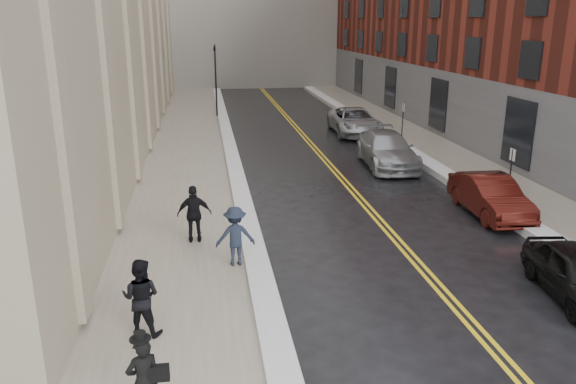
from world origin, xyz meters
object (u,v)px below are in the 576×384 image
object	(u,v)px
pedestrian_a	(141,297)
pedestrian_b	(235,236)
car_maroon	(490,196)
car_silver_near	(387,150)
car_silver_far	(355,121)
pedestrian_main	(144,381)
pedestrian_c	(194,214)

from	to	relation	value
pedestrian_a	pedestrian_b	xyz separation A→B (m)	(2.26, 3.41, -0.03)
car_maroon	car_silver_near	xyz separation A→B (m)	(-1.45, 7.57, 0.09)
pedestrian_a	car_silver_far	bearing A→B (deg)	-100.12
pedestrian_a	car_maroon	bearing A→B (deg)	-134.42
car_maroon	pedestrian_main	world-z (taller)	pedestrian_main
car_maroon	car_silver_far	xyz separation A→B (m)	(-0.90, 15.64, 0.07)
pedestrian_main	car_silver_near	bearing A→B (deg)	-140.99
pedestrian_b	car_maroon	bearing A→B (deg)	-163.10
pedestrian_a	pedestrian_b	bearing A→B (deg)	-107.87
pedestrian_a	pedestrian_main	bearing A→B (deg)	112.06
pedestrian_main	pedestrian_a	bearing A→B (deg)	-104.69
car_silver_near	pedestrian_b	distance (m)	13.51
car_silver_near	pedestrian_b	size ratio (longest dim) A/B	3.23
pedestrian_b	pedestrian_c	world-z (taller)	pedestrian_c
car_maroon	pedestrian_b	size ratio (longest dim) A/B	2.55
car_silver_near	pedestrian_c	distance (m)	12.81
car_silver_far	car_maroon	bearing A→B (deg)	-84.44
pedestrian_main	pedestrian_b	distance (m)	6.66
pedestrian_a	car_silver_near	bearing A→B (deg)	-109.99
pedestrian_c	pedestrian_main	bearing A→B (deg)	83.86
car_silver_near	pedestrian_main	size ratio (longest dim) A/B	3.43
car_silver_near	car_silver_far	world-z (taller)	car_silver_near
car_silver_far	pedestrian_main	size ratio (longest dim) A/B	3.53
car_silver_far	pedestrian_main	xyz separation A→B (m)	(-10.48, -25.34, 0.17)
pedestrian_main	pedestrian_b	size ratio (longest dim) A/B	0.94
car_silver_far	pedestrian_c	bearing A→B (deg)	-117.41
car_silver_far	pedestrian_a	world-z (taller)	pedestrian_a
car_silver_far	pedestrian_b	world-z (taller)	pedestrian_b
car_maroon	pedestrian_a	size ratio (longest dim) A/B	2.47
car_silver_near	pedestrian_main	distance (m)	19.92
car_maroon	pedestrian_b	xyz separation A→B (m)	(-9.45, -3.32, 0.29)
pedestrian_a	pedestrian_b	distance (m)	4.09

